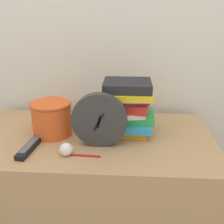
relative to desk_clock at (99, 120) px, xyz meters
The scene contains 8 objects.
wall_back 0.56m from the desk_clock, 95.55° to the left, with size 6.00×0.04×2.40m.
desk 0.49m from the desk_clock, 117.78° to the left, with size 1.06×0.57×0.74m.
desk_clock is the anchor object (origin of this frame).
book_stack 0.16m from the desk_clock, 51.40° to the left, with size 0.27×0.20×0.24m.
basket 0.24m from the desk_clock, 157.77° to the left, with size 0.18×0.18×0.15m.
tv_remote 0.30m from the desk_clock, 169.53° to the right, with size 0.06×0.18×0.02m.
crumpled_paper_ball 0.17m from the desk_clock, 144.05° to the right, with size 0.05×0.05×0.05m.
pen 0.15m from the desk_clock, 124.02° to the right, with size 0.15×0.02×0.01m.
Camera 1 is at (0.15, -0.74, 1.27)m, focal length 42.00 mm.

